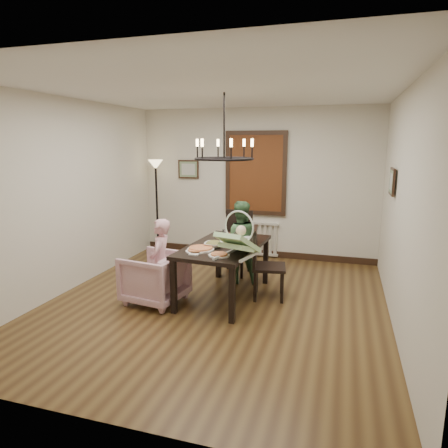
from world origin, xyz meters
The scene contains 17 objects.
room_shell centered at (0.00, 0.37, 1.40)m, with size 4.51×5.00×2.81m.
dining_table centered at (0.04, 0.29, 0.68)m, with size 1.04×1.70×0.76m.
chair_far centered at (-0.09, 1.33, 0.53)m, with size 0.47×0.47×1.06m, color black, non-canonical shape.
chair_right centered at (0.66, 0.44, 0.51)m, with size 0.45×0.45×1.02m, color black, non-canonical shape.
armchair centered at (-0.82, -0.16, 0.35)m, with size 0.74×0.76×0.69m, color beige.
elderly_woman centered at (-0.70, -0.21, 0.49)m, with size 0.36×0.23×0.98m, color pink.
seated_man centered at (0.09, 0.97, 0.53)m, with size 0.52×0.41×1.07m, color #40693E.
baby_bouncer centered at (0.37, -0.20, 0.96)m, with size 0.43×0.61×0.40m, color #BDEDA4, non-canonical shape.
salad_bowl centered at (-0.06, 0.14, 0.80)m, with size 0.31×0.31×0.08m, color white.
pizza_platter centered at (-0.17, -0.06, 0.78)m, with size 0.36×0.36×0.04m, color tan.
drinking_glass centered at (0.16, 0.21, 0.83)m, with size 0.07×0.07×0.13m, color silver.
window_blinds centered at (0.00, 2.46, 1.60)m, with size 1.00×0.03×1.40m, color maroon.
radiator centered at (0.00, 2.48, 0.35)m, with size 0.92×0.12×0.62m, color silver, non-canonical shape.
picture_back centered at (-1.35, 2.47, 1.65)m, with size 0.42×0.03×0.36m, color black.
picture_right centered at (2.21, 0.90, 1.65)m, with size 0.42×0.03×0.36m, color black.
floor_lamp centered at (-1.90, 2.15, 0.90)m, with size 0.30×0.30×1.80m, color black, non-canonical shape.
chandelier centered at (0.04, 0.29, 1.95)m, with size 0.80×0.80×0.04m, color black.
Camera 1 is at (1.60, -4.87, 2.16)m, focal length 32.00 mm.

